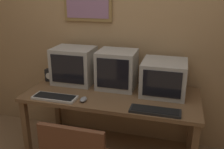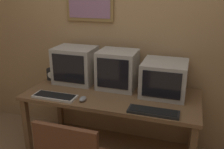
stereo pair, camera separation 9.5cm
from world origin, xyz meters
name	(u,v)px [view 2 (the right image)]	position (x,y,z in m)	size (l,w,h in m)	color
wall_back	(124,28)	(0.00, 1.50, 1.30)	(8.00, 0.08, 2.60)	tan
desk	(112,100)	(0.00, 1.06, 0.64)	(1.71, 0.76, 0.72)	brown
monitor_left	(75,65)	(-0.48, 1.24, 0.91)	(0.44, 0.35, 0.39)	#B7B2A8
monitor_center	(118,69)	(0.01, 1.23, 0.91)	(0.39, 0.35, 0.39)	#B7B2A8
monitor_right	(164,78)	(0.49, 1.21, 0.88)	(0.43, 0.43, 0.33)	#B7B2A8
keyboard_main	(55,96)	(-0.49, 0.79, 0.73)	(0.42, 0.16, 0.03)	beige
keyboard_side	(153,112)	(0.46, 0.77, 0.73)	(0.43, 0.14, 0.03)	black
mouse_near_keyboard	(83,99)	(-0.20, 0.80, 0.74)	(0.06, 0.10, 0.04)	gray
desk_clock	(52,74)	(-0.76, 1.20, 0.79)	(0.10, 0.06, 0.14)	black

